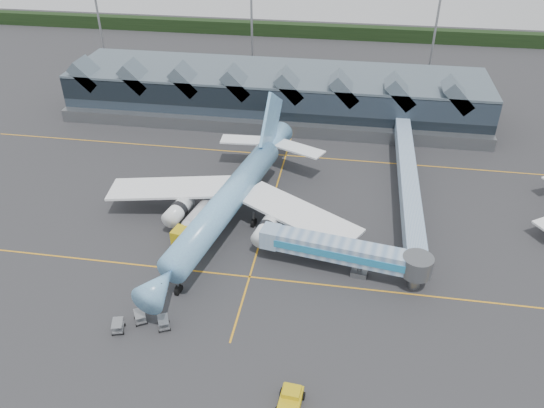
% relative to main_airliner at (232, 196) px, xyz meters
% --- Properties ---
extents(ground, '(260.00, 260.00, 0.00)m').
position_rel_main_airliner_xyz_m(ground, '(5.24, -4.87, -4.55)').
color(ground, '#28282B').
rests_on(ground, ground).
extents(taxi_stripes, '(120.00, 60.00, 0.01)m').
position_rel_main_airliner_xyz_m(taxi_stripes, '(5.24, 5.13, -4.55)').
color(taxi_stripes, orange).
rests_on(taxi_stripes, ground).
extents(tree_line_far, '(260.00, 4.00, 4.00)m').
position_rel_main_airliner_xyz_m(tree_line_far, '(5.24, 105.13, -2.55)').
color(tree_line_far, black).
rests_on(tree_line_far, ground).
extents(terminal, '(90.00, 22.25, 12.52)m').
position_rel_main_airliner_xyz_m(terminal, '(0.18, 42.49, 0.33)').
color(terminal, black).
rests_on(terminal, ground).
extents(light_masts, '(132.40, 42.56, 22.45)m').
position_rel_main_airliner_xyz_m(light_masts, '(26.24, 57.93, 7.94)').
color(light_masts, gray).
rests_on(light_masts, ground).
extents(main_airliner, '(41.18, 47.99, 15.48)m').
position_rel_main_airliner_xyz_m(main_airliner, '(0.00, 0.00, 0.00)').
color(main_airliner, '#6593CD').
rests_on(main_airliner, ground).
extents(jet_bridge, '(23.32, 6.96, 5.03)m').
position_rel_main_airliner_xyz_m(jet_bridge, '(19.00, -9.88, -1.14)').
color(jet_bridge, '#7092BC').
rests_on(jet_bridge, ground).
extents(fuel_truck, '(4.69, 11.09, 3.69)m').
position_rel_main_airliner_xyz_m(fuel_truck, '(-4.72, -4.01, -2.48)').
color(fuel_truck, black).
rests_on(fuel_truck, ground).
extents(pushback_tug, '(2.88, 4.28, 1.82)m').
position_rel_main_airliner_xyz_m(pushback_tug, '(13.41, -32.16, -3.73)').
color(pushback_tug, gold).
rests_on(pushback_tug, ground).
extents(baggage_carts, '(7.10, 4.20, 1.38)m').
position_rel_main_airliner_xyz_m(baggage_carts, '(-6.05, -23.94, -3.78)').
color(baggage_carts, gray).
rests_on(baggage_carts, ground).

